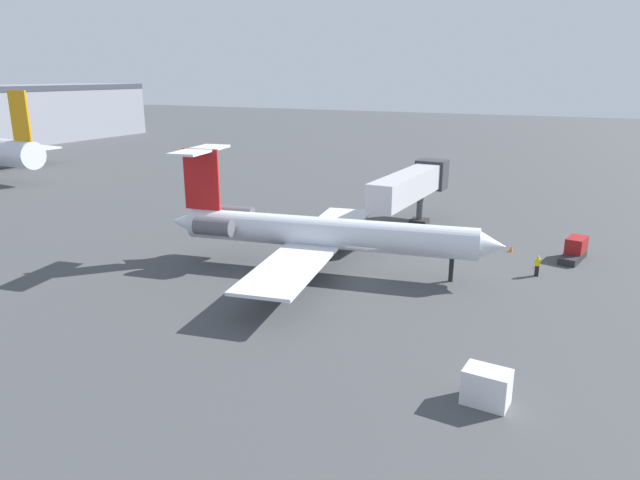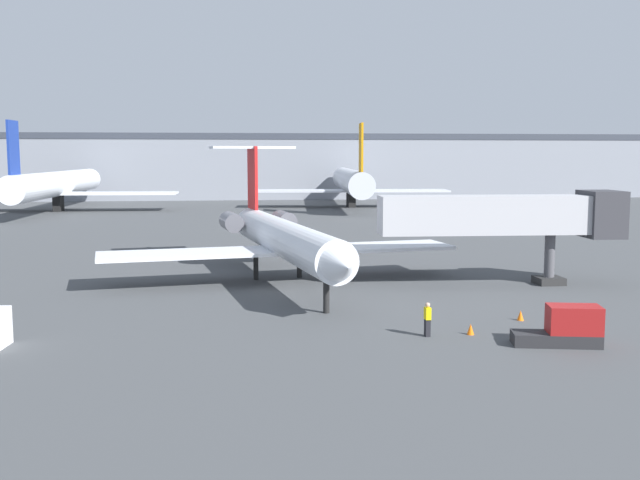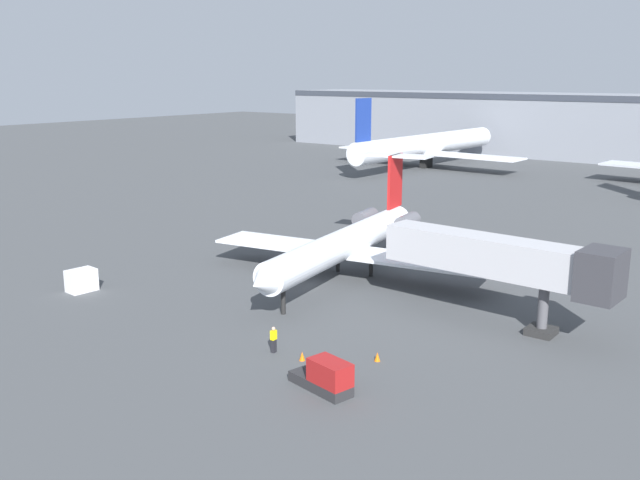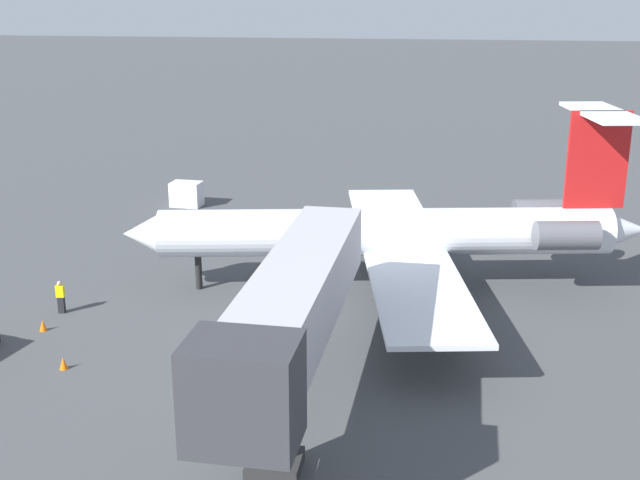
% 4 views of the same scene
% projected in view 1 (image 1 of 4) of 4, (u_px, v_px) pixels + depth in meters
% --- Properties ---
extents(ground_plane, '(400.00, 400.00, 0.10)m').
position_uv_depth(ground_plane, '(361.00, 276.00, 46.08)').
color(ground_plane, '#424447').
extents(regional_jet, '(25.41, 28.16, 9.56)m').
position_uv_depth(regional_jet, '(315.00, 231.00, 46.95)').
color(regional_jet, silver).
rests_on(regional_jet, ground_plane).
extents(jet_bridge, '(16.64, 3.58, 6.43)m').
position_uv_depth(jet_bridge, '(413.00, 184.00, 58.73)').
color(jet_bridge, '#ADADB2').
rests_on(jet_bridge, ground_plane).
extents(ground_crew_marshaller, '(0.29, 0.42, 1.69)m').
position_uv_depth(ground_crew_marshaller, '(537.00, 266.00, 45.81)').
color(ground_crew_marshaller, black).
rests_on(ground_crew_marshaller, ground_plane).
extents(baggage_tug_lead, '(4.20, 2.18, 1.90)m').
position_uv_depth(baggage_tug_lead, '(575.00, 250.00, 49.93)').
color(baggage_tug_lead, '#262628').
rests_on(baggage_tug_lead, ground_plane).
extents(cargo_container_uld, '(1.67, 2.32, 1.79)m').
position_uv_depth(cargo_container_uld, '(486.00, 387.00, 28.00)').
color(cargo_container_uld, silver).
rests_on(cargo_container_uld, ground_plane).
extents(traffic_cone_near, '(0.36, 0.36, 0.55)m').
position_uv_depth(traffic_cone_near, '(538.00, 264.00, 47.93)').
color(traffic_cone_near, orange).
rests_on(traffic_cone_near, ground_plane).
extents(traffic_cone_mid, '(0.36, 0.36, 0.55)m').
position_uv_depth(traffic_cone_mid, '(511.00, 249.00, 52.25)').
color(traffic_cone_mid, orange).
rests_on(traffic_cone_mid, ground_plane).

